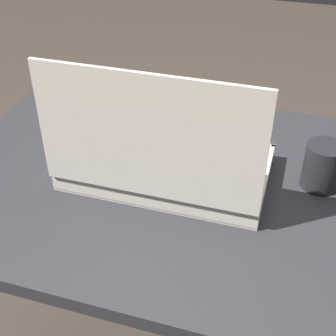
# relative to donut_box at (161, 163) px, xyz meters

# --- Properties ---
(dining_table) EXTENTS (1.08, 0.73, 0.73)m
(dining_table) POSITION_rel_donut_box_xyz_m (-0.05, -0.04, -0.17)
(dining_table) COLOR #2D2D33
(dining_table) RESTS_ON ground_plane
(donut_box) EXTENTS (0.42, 0.25, 0.29)m
(donut_box) POSITION_rel_donut_box_xyz_m (0.00, 0.00, 0.00)
(donut_box) COLOR silver
(donut_box) RESTS_ON dining_table
(coffee_mug) EXTENTS (0.08, 0.08, 0.10)m
(coffee_mug) POSITION_rel_donut_box_xyz_m (-0.31, -0.10, -0.01)
(coffee_mug) COLOR #232328
(coffee_mug) RESTS_ON dining_table
(paper_napkin) EXTENTS (0.16, 0.13, 0.01)m
(paper_napkin) POSITION_rel_donut_box_xyz_m (-0.07, -0.26, -0.05)
(paper_napkin) COLOR #CC4C47
(paper_napkin) RESTS_ON dining_table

